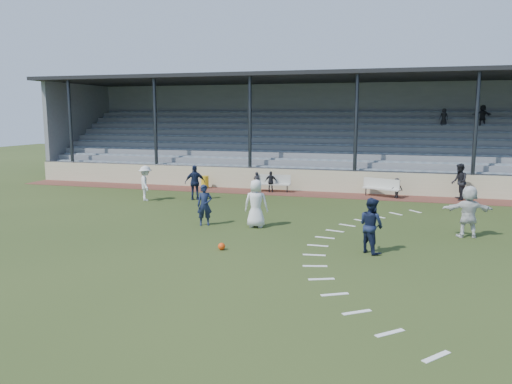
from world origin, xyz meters
TOP-DOWN VIEW (x-y plane):
  - ground at (0.00, 0.00)m, footprint 90.00×90.00m
  - cinder_track at (0.00, 10.50)m, footprint 34.00×2.00m
  - retaining_wall at (0.00, 11.55)m, footprint 34.00×0.18m
  - bench_left at (-1.40, 10.70)m, footprint 2.02×0.57m
  - bench_right at (4.48, 10.62)m, footprint 2.00×1.19m
  - trash_bin at (-5.52, 10.90)m, footprint 0.45×0.45m
  - football at (-0.04, -1.36)m, footprint 0.23×0.23m
  - player_white_lead at (0.13, 2.06)m, footprint 0.97×0.70m
  - player_navy_lead at (-1.90, 1.84)m, footprint 0.69×0.59m
  - player_navy_mid at (4.57, -0.36)m, footprint 1.08×1.06m
  - player_white_wing at (-6.83, 6.25)m, footprint 1.16×1.31m
  - player_navy_wing at (-4.55, 7.15)m, footprint 1.12×0.81m
  - player_white_back at (7.75, 2.64)m, footprint 1.78×0.83m
  - official at (8.28, 10.68)m, footprint 0.75×0.93m
  - sub_left_near at (-2.31, 10.69)m, footprint 0.43×0.33m
  - sub_left_far at (-1.43, 10.46)m, footprint 0.71×0.36m
  - sub_right at (5.26, 10.58)m, footprint 0.74×0.59m
  - grandstand at (0.01, 16.26)m, footprint 34.60×9.00m
  - penalty_arc at (4.12, 0.00)m, footprint 3.89×14.63m

SIDE VIEW (x-z plane):
  - ground at x=0.00m, z-range 0.00..0.00m
  - penalty_arc at x=4.12m, z-range 0.00..0.01m
  - cinder_track at x=0.00m, z-range 0.00..0.02m
  - football at x=-0.04m, z-range 0.00..0.23m
  - trash_bin at x=-5.52m, z-range 0.02..0.73m
  - sub_right at x=5.26m, z-range 0.02..1.03m
  - sub_left_near at x=-2.31m, z-range 0.02..1.10m
  - bench_left at x=-1.40m, z-range 0.11..1.06m
  - bench_right at x=4.48m, z-range 0.11..1.06m
  - retaining_wall at x=0.00m, z-range 0.00..1.20m
  - sub_left_far at x=-1.43m, z-range 0.02..1.19m
  - player_navy_lead at x=-1.90m, z-range 0.00..1.60m
  - player_navy_mid at x=4.57m, z-range 0.00..1.75m
  - player_white_wing at x=-6.83m, z-range 0.00..1.76m
  - player_navy_wing at x=-4.55m, z-range 0.00..1.76m
  - player_white_lead at x=0.13m, z-range 0.00..1.85m
  - player_white_back at x=7.75m, z-range 0.00..1.85m
  - official at x=8.28m, z-range 0.02..1.86m
  - grandstand at x=0.01m, z-range -1.10..5.51m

